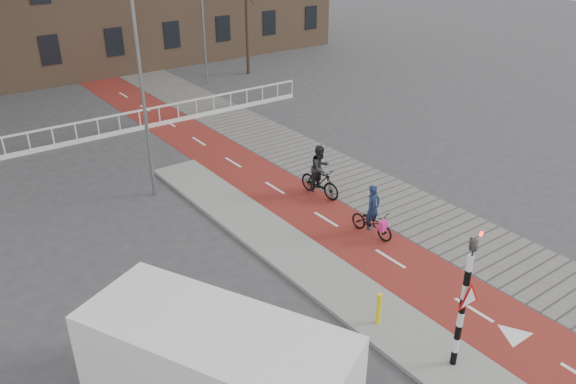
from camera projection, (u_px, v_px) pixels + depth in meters
ground at (405, 312)px, 14.50m from camera, size 120.00×120.00×0.00m
bike_lane at (246, 170)px, 22.51m from camera, size 2.50×60.00×0.01m
sidewalk at (302, 155)px, 24.00m from camera, size 3.00×60.00×0.01m
curb_island at (291, 252)px, 16.99m from camera, size 1.80×16.00×0.12m
traffic_signal at (465, 296)px, 11.83m from camera, size 0.80×0.80×3.68m
bollard at (379, 309)px, 13.75m from camera, size 0.12×0.12×0.86m
cyclist_near at (372, 219)px, 17.75m from camera, size 0.74×1.67×1.72m
cyclist_far at (320, 175)px, 20.15m from camera, size 0.91×1.86×1.94m
van at (217, 371)px, 10.96m from camera, size 4.31×5.77×2.31m
railing at (30, 147)px, 23.99m from camera, size 28.00×0.10×0.99m
tree_right at (247, 17)px, 34.74m from camera, size 0.21×0.21×7.02m
streetlight_near at (141, 82)px, 18.72m from camera, size 0.12×0.12×8.38m
streetlight_right at (203, 23)px, 32.48m from camera, size 0.12×0.12×7.23m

